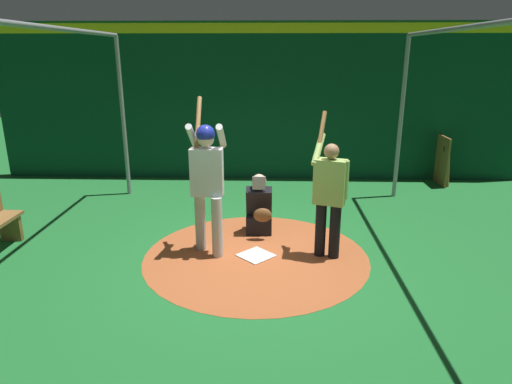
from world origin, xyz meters
TOP-DOWN VIEW (x-y plane):
  - ground_plane at (0.00, 0.00)m, footprint 27.70×27.70m
  - dirt_circle at (0.00, 0.00)m, footprint 3.16×3.16m
  - home_plate at (0.00, 0.00)m, footprint 0.59×0.59m
  - batter at (-0.11, -0.68)m, footprint 0.68×0.49m
  - catcher at (-0.87, 0.03)m, footprint 0.58×0.40m
  - visitor at (-0.05, 0.99)m, footprint 0.64×0.51m
  - back_wall at (-4.21, 0.00)m, footprint 0.22×11.70m
  - cage_frame at (0.00, 0.00)m, footprint 5.82×5.43m
  - bat_rack at (-3.97, 3.92)m, footprint 1.06×0.20m

SIDE VIEW (x-z plane):
  - ground_plane at x=0.00m, z-range 0.00..0.00m
  - dirt_circle at x=0.00m, z-range 0.00..0.01m
  - home_plate at x=0.00m, z-range 0.01..0.02m
  - catcher at x=-0.87m, z-range -0.10..0.87m
  - bat_rack at x=-3.97m, z-range -0.03..1.02m
  - visitor at x=-0.05m, z-range -0.06..1.93m
  - batter at x=-0.11m, z-range 0.04..2.22m
  - back_wall at x=-4.21m, z-range 0.01..3.40m
  - cage_frame at x=0.00m, z-range 0.62..3.71m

